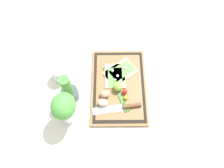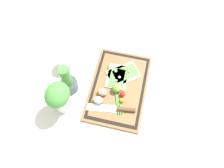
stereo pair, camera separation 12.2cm
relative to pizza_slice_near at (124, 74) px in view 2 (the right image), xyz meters
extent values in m
plane|color=silver|center=(-0.08, 0.01, -0.02)|extent=(6.00, 6.00, 0.00)
cube|color=brown|center=(-0.08, 0.01, -0.02)|extent=(0.47, 0.31, 0.02)
cube|color=black|center=(-0.08, 0.01, -0.01)|extent=(0.44, 0.29, 0.00)
cube|color=brown|center=(-0.08, 0.01, -0.01)|extent=(0.41, 0.26, 0.00)
cube|color=beige|center=(0.00, 0.00, 0.00)|extent=(0.20, 0.21, 0.01)
cube|color=#568942|center=(0.01, -0.01, 0.00)|extent=(0.15, 0.16, 0.00)
sphere|color=silver|center=(-0.03, 0.02, 0.01)|extent=(0.02, 0.02, 0.02)
sphere|color=silver|center=(0.02, -0.03, 0.01)|extent=(0.01, 0.01, 0.01)
cube|color=beige|center=(-0.02, 0.03, 0.00)|extent=(0.16, 0.12, 0.01)
cube|color=#568942|center=(-0.04, 0.03, 0.00)|extent=(0.12, 0.08, 0.00)
sphere|color=silver|center=(0.00, 0.05, 0.01)|extent=(0.02, 0.02, 0.02)
sphere|color=silver|center=(-0.06, 0.03, 0.01)|extent=(0.01, 0.01, 0.01)
cube|color=silver|center=(-0.23, 0.07, 0.00)|extent=(0.06, 0.17, 0.00)
cylinder|color=brown|center=(-0.21, -0.06, 0.01)|extent=(0.04, 0.10, 0.02)
ellipsoid|color=tan|center=(-0.14, 0.09, 0.02)|extent=(0.04, 0.05, 0.04)
ellipsoid|color=beige|center=(-0.20, 0.10, 0.02)|extent=(0.04, 0.05, 0.04)
sphere|color=#7FB742|center=(-0.11, 0.02, 0.02)|extent=(0.05, 0.05, 0.05)
sphere|color=red|center=(-0.13, -0.02, 0.01)|extent=(0.03, 0.03, 0.03)
sphere|color=gold|center=(-0.16, -0.02, 0.01)|extent=(0.03, 0.03, 0.03)
cylinder|color=#47933D|center=(-0.10, 0.03, 0.00)|extent=(0.29, 0.11, 0.01)
cylinder|color=#47933D|center=(-0.10, 0.03, 0.00)|extent=(0.28, 0.13, 0.01)
cylinder|color=#47933D|center=(-0.10, 0.03, 0.00)|extent=(0.27, 0.15, 0.01)
cylinder|color=#3D474C|center=(-0.14, 0.28, 0.01)|extent=(0.10, 0.10, 0.07)
cylinder|color=#47933D|center=(-0.14, 0.28, 0.10)|extent=(0.05, 0.05, 0.18)
cylinder|color=silver|center=(-0.01, 0.35, 0.02)|extent=(0.09, 0.09, 0.08)
cylinder|color=#B73323|center=(-0.01, 0.35, -0.01)|extent=(0.08, 0.08, 0.03)
cylinder|color=silver|center=(-0.01, 0.35, 0.06)|extent=(0.09, 0.09, 0.01)
cylinder|color=silver|center=(-0.26, 0.28, 0.03)|extent=(0.09, 0.09, 0.11)
ellipsoid|color=#47933D|center=(-0.26, 0.28, 0.14)|extent=(0.14, 0.12, 0.11)
camera|label=1|loc=(-0.61, 0.06, 1.12)|focal=35.00mm
camera|label=2|loc=(-0.60, -0.07, 1.12)|focal=35.00mm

